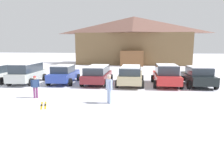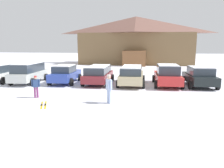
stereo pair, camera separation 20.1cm
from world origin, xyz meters
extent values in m
plane|color=silver|center=(0.00, 0.00, 0.00)|extent=(160.00, 160.00, 0.00)
cube|color=brown|center=(1.25, 32.50, 2.64)|extent=(19.05, 7.62, 5.29)
pyramid|color=brown|center=(1.25, 32.50, 6.73)|extent=(19.66, 8.23, 2.87)
cube|color=brown|center=(1.29, 27.88, 1.20)|extent=(3.62, 1.83, 2.40)
cube|color=white|center=(-9.83, 11.17, 0.62)|extent=(1.93, 4.38, 0.61)
cylinder|color=black|center=(-10.83, 12.53, 0.32)|extent=(0.23, 0.64, 0.64)
cylinder|color=black|center=(-8.80, 12.51, 0.32)|extent=(0.23, 0.64, 0.64)
cylinder|color=black|center=(-8.83, 9.80, 0.32)|extent=(0.23, 0.64, 0.64)
cube|color=silver|center=(-7.03, 10.93, 0.66)|extent=(2.02, 4.67, 0.68)
cube|color=#2D3842|center=(-7.03, 10.84, 1.36)|extent=(1.74, 3.56, 0.71)
cube|color=white|center=(-7.03, 10.84, 1.75)|extent=(1.63, 3.38, 0.06)
cylinder|color=black|center=(-8.06, 12.29, 0.32)|extent=(0.26, 0.65, 0.64)
cylinder|color=black|center=(-6.17, 12.41, 0.32)|extent=(0.26, 0.65, 0.64)
cylinder|color=black|center=(-7.89, 9.46, 0.32)|extent=(0.26, 0.65, 0.64)
cylinder|color=black|center=(-6.01, 9.57, 0.32)|extent=(0.26, 0.65, 0.64)
cube|color=#2D45A4|center=(-3.84, 11.38, 0.65)|extent=(1.91, 4.38, 0.66)
cube|color=#2D3842|center=(-3.83, 11.17, 1.26)|extent=(1.62, 2.30, 0.56)
cube|color=white|center=(-3.83, 11.17, 1.57)|extent=(1.51, 2.19, 0.06)
cylinder|color=black|center=(-4.83, 12.68, 0.32)|extent=(0.25, 0.65, 0.64)
cylinder|color=black|center=(-2.96, 12.76, 0.32)|extent=(0.25, 0.65, 0.64)
cylinder|color=black|center=(-4.73, 10.01, 0.32)|extent=(0.25, 0.65, 0.64)
cylinder|color=black|center=(-2.85, 10.09, 0.32)|extent=(0.25, 0.65, 0.64)
cube|color=maroon|center=(-0.86, 11.47, 0.62)|extent=(1.93, 4.71, 0.60)
cube|color=#2D3842|center=(-0.86, 11.38, 1.21)|extent=(1.69, 3.58, 0.58)
cube|color=white|center=(-0.86, 11.38, 1.53)|extent=(1.58, 3.40, 0.06)
cylinder|color=black|center=(-1.88, 12.92, 0.32)|extent=(0.23, 0.64, 0.64)
cylinder|color=black|center=(0.15, 12.93, 0.32)|extent=(0.23, 0.64, 0.64)
cylinder|color=black|center=(-1.86, 10.01, 0.32)|extent=(0.23, 0.64, 0.64)
cylinder|color=black|center=(0.17, 10.02, 0.32)|extent=(0.23, 0.64, 0.64)
cube|color=tan|center=(2.03, 11.30, 0.64)|extent=(1.92, 4.77, 0.65)
cube|color=#2D3842|center=(2.03, 11.21, 1.25)|extent=(1.68, 3.63, 0.56)
cube|color=white|center=(2.03, 11.21, 1.56)|extent=(1.57, 3.45, 0.06)
cylinder|color=black|center=(1.01, 12.76, 0.32)|extent=(0.23, 0.64, 0.64)
cylinder|color=black|center=(3.01, 12.78, 0.32)|extent=(0.23, 0.64, 0.64)
cylinder|color=black|center=(1.05, 9.82, 0.32)|extent=(0.23, 0.64, 0.64)
cylinder|color=black|center=(3.04, 9.84, 0.32)|extent=(0.23, 0.64, 0.64)
cube|color=red|center=(4.96, 11.53, 0.64)|extent=(2.02, 4.72, 0.64)
cube|color=#2D3842|center=(4.97, 11.29, 1.33)|extent=(1.73, 2.47, 0.73)
cube|color=white|center=(4.97, 11.29, 1.72)|extent=(1.61, 2.35, 0.06)
cylinder|color=black|center=(3.91, 12.94, 0.32)|extent=(0.24, 0.65, 0.64)
cylinder|color=black|center=(5.93, 13.00, 0.32)|extent=(0.24, 0.65, 0.64)
cylinder|color=black|center=(3.99, 10.05, 0.32)|extent=(0.24, 0.65, 0.64)
cylinder|color=black|center=(6.01, 10.11, 0.32)|extent=(0.24, 0.65, 0.64)
cube|color=black|center=(7.50, 11.50, 0.64)|extent=(2.14, 4.19, 0.64)
cube|color=#2D3842|center=(7.51, 11.30, 1.26)|extent=(1.79, 2.22, 0.60)
cube|color=white|center=(7.51, 11.30, 1.59)|extent=(1.67, 2.11, 0.06)
cylinder|color=black|center=(6.41, 12.70, 0.32)|extent=(0.26, 0.65, 0.64)
cylinder|color=black|center=(8.43, 12.83, 0.32)|extent=(0.26, 0.65, 0.64)
cylinder|color=black|center=(6.56, 10.18, 0.32)|extent=(0.26, 0.65, 0.64)
cylinder|color=black|center=(8.59, 10.30, 0.32)|extent=(0.26, 0.65, 0.64)
cylinder|color=#98ACD1|center=(1.19, 5.11, 0.41)|extent=(0.15, 0.15, 0.82)
cylinder|color=#98ACD1|center=(1.10, 5.27, 0.41)|extent=(0.15, 0.15, 0.82)
cube|color=#A6B9DD|center=(1.14, 5.19, 1.11)|extent=(0.42, 0.47, 0.58)
cylinder|color=#A6B9DD|center=(1.28, 4.97, 1.12)|extent=(0.11, 0.11, 0.55)
cylinder|color=#A6B9DD|center=(1.01, 5.41, 1.12)|extent=(0.11, 0.11, 0.55)
sphere|color=tan|center=(1.14, 5.19, 1.50)|extent=(0.21, 0.21, 0.21)
cylinder|color=beige|center=(1.14, 5.19, 1.62)|extent=(0.20, 0.20, 0.10)
cylinder|color=#733362|center=(-3.62, 5.85, 0.35)|extent=(0.13, 0.13, 0.69)
cylinder|color=#733362|center=(-3.75, 5.77, 0.35)|extent=(0.13, 0.13, 0.69)
cube|color=navy|center=(-3.69, 5.81, 0.94)|extent=(0.39, 0.34, 0.49)
cylinder|color=navy|center=(-3.50, 5.92, 0.95)|extent=(0.09, 0.09, 0.46)
cylinder|color=navy|center=(-3.87, 5.70, 0.95)|extent=(0.09, 0.09, 0.46)
sphere|color=tan|center=(-3.69, 5.81, 1.27)|extent=(0.18, 0.18, 0.18)
cylinder|color=#BF3030|center=(-3.69, 5.81, 1.36)|extent=(0.17, 0.17, 0.08)
cube|color=#EDAF14|center=(-2.50, 4.16, 0.01)|extent=(0.73, 1.50, 0.02)
cube|color=black|center=(-2.48, 4.11, 0.05)|extent=(0.16, 0.22, 0.06)
cube|color=#EDAF14|center=(-2.32, 4.24, 0.01)|extent=(0.73, 1.50, 0.02)
cube|color=black|center=(-2.30, 4.19, 0.05)|extent=(0.16, 0.22, 0.06)
camera|label=1|loc=(3.03, -6.92, 3.35)|focal=35.00mm
camera|label=2|loc=(3.22, -6.89, 3.35)|focal=35.00mm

